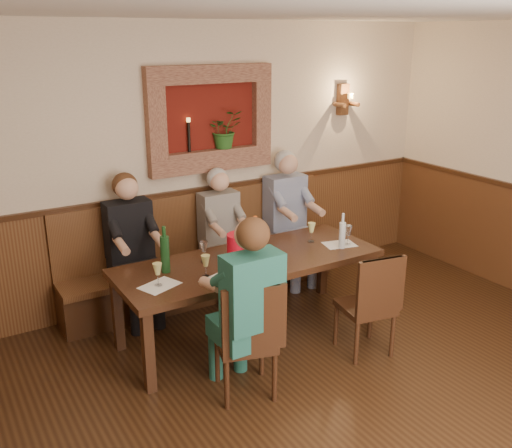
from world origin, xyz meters
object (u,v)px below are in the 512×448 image
(bench, at_px, (204,268))
(wine_bottle_green_a, at_px, (255,243))
(chair_near_left, at_px, (246,360))
(person_chair_front, at_px, (246,323))
(person_bench_right, at_px, (289,229))
(wine_bottle_green_b, at_px, (165,253))
(spittoon_bucket, at_px, (240,249))
(person_bench_left, at_px, (134,262))
(water_bottle, at_px, (342,234))
(person_bench_mid, at_px, (223,246))
(dining_table, at_px, (249,267))
(chair_near_right, at_px, (365,323))

(bench, height_order, wine_bottle_green_a, wine_bottle_green_a)
(chair_near_left, relative_size, person_chair_front, 0.66)
(person_bench_right, xyz_separation_m, wine_bottle_green_b, (-1.76, -0.72, 0.30))
(person_bench_right, distance_m, spittoon_bucket, 1.45)
(wine_bottle_green_b, bearing_deg, wine_bottle_green_a, -13.52)
(person_bench_right, relative_size, wine_bottle_green_a, 3.54)
(bench, height_order, person_bench_left, person_bench_left)
(person_bench_left, distance_m, water_bottle, 1.99)
(person_bench_right, xyz_separation_m, water_bottle, (-0.12, -1.04, 0.27))
(person_bench_left, distance_m, person_chair_front, 1.64)
(person_bench_mid, xyz_separation_m, person_chair_front, (-0.66, -1.62, 0.04))
(dining_table, relative_size, person_bench_left, 1.66)
(spittoon_bucket, xyz_separation_m, wine_bottle_green_a, (0.14, -0.02, 0.04))
(person_bench_mid, xyz_separation_m, spittoon_bucket, (-0.29, -0.88, 0.32))
(person_bench_left, bearing_deg, wine_bottle_green_a, -48.16)
(bench, relative_size, person_chair_front, 2.05)
(spittoon_bucket, bearing_deg, person_bench_left, 127.39)
(spittoon_bucket, distance_m, wine_bottle_green_b, 0.66)
(chair_near_left, height_order, water_bottle, water_bottle)
(spittoon_bucket, bearing_deg, person_chair_front, -116.84)
(dining_table, bearing_deg, wine_bottle_green_a, -71.78)
(dining_table, bearing_deg, wine_bottle_green_b, 171.05)
(chair_near_right, bearing_deg, spittoon_bucket, 147.78)
(person_bench_left, distance_m, wine_bottle_green_b, 0.79)
(person_chair_front, height_order, wine_bottle_green_b, person_chair_front)
(person_bench_right, bearing_deg, wine_bottle_green_b, -157.76)
(person_bench_left, bearing_deg, dining_table, -46.74)
(dining_table, relative_size, person_bench_mid, 1.74)
(person_chair_front, bearing_deg, person_bench_right, 47.22)
(water_bottle, bearing_deg, person_bench_left, 148.12)
(person_bench_left, bearing_deg, water_bottle, -31.88)
(spittoon_bucket, bearing_deg, dining_table, 20.61)
(person_bench_left, relative_size, water_bottle, 4.26)
(dining_table, xyz_separation_m, person_chair_front, (-0.49, -0.78, -0.07))
(person_chair_front, xyz_separation_m, wine_bottle_green_b, (-0.26, 0.89, 0.31))
(chair_near_left, xyz_separation_m, person_chair_front, (0.01, -0.00, 0.32))
(dining_table, height_order, wine_bottle_green_a, wine_bottle_green_a)
(bench, distance_m, person_bench_right, 1.05)
(bench, bearing_deg, wine_bottle_green_b, -132.25)
(chair_near_right, xyz_separation_m, wine_bottle_green_b, (-1.46, 0.90, 0.65))
(dining_table, bearing_deg, person_bench_mid, 78.04)
(bench, bearing_deg, water_bottle, -52.30)
(wine_bottle_green_b, bearing_deg, person_bench_right, 22.24)
(water_bottle, bearing_deg, wine_bottle_green_b, 168.83)
(bench, relative_size, person_bench_mid, 2.17)
(wine_bottle_green_a, xyz_separation_m, wine_bottle_green_b, (-0.77, 0.19, -0.01))
(dining_table, xyz_separation_m, wine_bottle_green_a, (0.02, -0.07, 0.25))
(bench, xyz_separation_m, water_bottle, (0.89, -1.15, 0.56))
(person_chair_front, relative_size, spittoon_bucket, 5.45)
(person_bench_left, bearing_deg, person_chair_front, -79.41)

